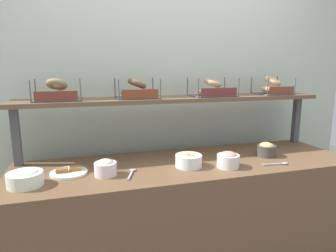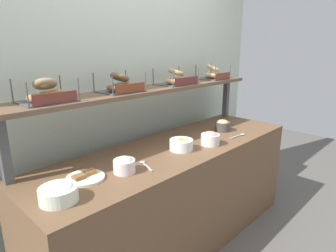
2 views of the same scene
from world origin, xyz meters
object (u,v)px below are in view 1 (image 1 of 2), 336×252
serving_spoon_near_plate (279,164)px  bowl_fruit_salad (189,160)px  bagel_basket_cinnamon_raisin (137,91)px  bowl_hummus (266,149)px  serving_plate_white (69,172)px  serving_spoon_by_edge (132,172)px  bowl_cream_cheese (25,178)px  bowl_lox_spread (228,159)px  bagel_basket_plain (272,88)px  bowl_scallion_spread (105,167)px  bagel_basket_sesame (212,90)px  bagel_basket_everything (57,93)px

serving_spoon_near_plate → bowl_fruit_salad: bearing=167.0°
bagel_basket_cinnamon_raisin → bowl_hummus: bearing=-18.3°
serving_plate_white → serving_spoon_by_edge: (0.38, -0.11, -0.00)m
serving_spoon_by_edge → bagel_basket_cinnamon_raisin: bearing=73.4°
bowl_cream_cheese → bowl_lox_spread: bearing=-1.8°
bowl_cream_cheese → bagel_basket_cinnamon_raisin: bearing=29.6°
bowl_fruit_salad → bowl_cream_cheese: bowl_cream_cheese is taller
bowl_cream_cheese → bagel_basket_plain: bagel_basket_plain is taller
serving_spoon_by_edge → bagel_basket_cinnamon_raisin: bagel_basket_cinnamon_raisin is taller
bowl_fruit_salad → bagel_basket_plain: (0.86, 0.35, 0.44)m
bowl_scallion_spread → bowl_cream_cheese: 0.44m
bowl_hummus → bagel_basket_plain: (0.23, 0.29, 0.43)m
serving_plate_white → serving_spoon_near_plate: size_ratio=1.24×
bowl_cream_cheese → serving_spoon_near_plate: bowl_cream_cheese is taller
bowl_fruit_salad → bagel_basket_sesame: 0.64m
serving_plate_white → bowl_scallion_spread: bearing=-23.9°
bowl_hummus → serving_plate_white: bowl_hummus is taller
serving_spoon_near_plate → bagel_basket_cinnamon_raisin: bagel_basket_cinnamon_raisin is taller
serving_plate_white → bagel_basket_plain: bearing=9.1°
bowl_hummus → bagel_basket_plain: bearing=52.0°
bagel_basket_cinnamon_raisin → bagel_basket_plain: size_ratio=1.14×
bowl_fruit_salad → bagel_basket_cinnamon_raisin: size_ratio=0.59×
bowl_cream_cheese → bagel_basket_plain: size_ratio=0.73×
bowl_fruit_salad → bagel_basket_cinnamon_raisin: 0.63m
bowl_fruit_salad → bagel_basket_everything: size_ratio=0.57×
serving_plate_white → bagel_basket_cinnamon_raisin: (0.49, 0.27, 0.47)m
bowl_lox_spread → serving_spoon_near_plate: bowl_lox_spread is taller
bowl_hummus → bowl_scallion_spread: size_ratio=1.01×
serving_plate_white → bagel_basket_plain: (1.62, 0.26, 0.47)m
bowl_hummus → bowl_scallion_spread: 1.18m
bowl_hummus → serving_spoon_near_plate: 0.21m
serving_plate_white → bagel_basket_everything: bearing=101.2°
serving_spoon_by_edge → bagel_basket_sesame: (0.70, 0.36, 0.47)m
bagel_basket_everything → bowl_hummus: bearing=-11.8°
bowl_scallion_spread → serving_plate_white: (-0.22, 0.10, -0.04)m
bagel_basket_everything → bagel_basket_cinnamon_raisin: (0.54, -0.00, -0.00)m
bowl_lox_spread → bagel_basket_cinnamon_raisin: 0.80m
bowl_lox_spread → serving_spoon_by_edge: (-0.63, 0.07, -0.05)m
bagel_basket_everything → bowl_cream_cheese: bearing=-112.6°
bowl_hummus → bowl_cream_cheese: bearing=-176.3°
bowl_lox_spread → bagel_basket_everything: size_ratio=0.48×
bowl_lox_spread → serving_plate_white: bearing=170.3°
bowl_cream_cheese → bowl_scallion_spread: bearing=4.7°
bowl_lox_spread → bagel_basket_cinnamon_raisin: bearing=139.3°
bowl_fruit_salad → bagel_basket_plain: 1.03m
bowl_lox_spread → serving_plate_white: bowl_lox_spread is taller
bagel_basket_sesame → serving_plate_white: bearing=-166.5°
bowl_fruit_salad → bowl_scallion_spread: size_ratio=1.30×
bowl_fruit_salad → serving_plate_white: bowl_fruit_salad is taller
bowl_lox_spread → bowl_cream_cheese: bearing=178.2°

